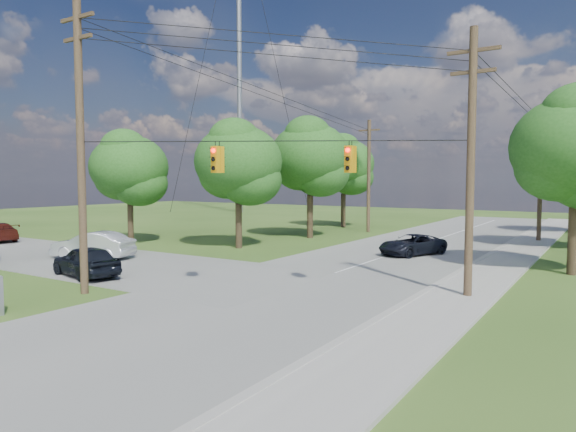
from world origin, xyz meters
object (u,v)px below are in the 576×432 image
Objects in this scene: pole_north_e at (541,174)px; pole_north_w at (369,175)px; car_cross_silver at (93,245)px; pole_sw at (81,141)px; pole_ne at (471,159)px; car_main_north at (412,245)px; car_cross_dark at (86,261)px.

pole_north_e is 13.90m from pole_north_w.
pole_north_e is 31.90m from car_cross_silver.
pole_north_w is (-0.40, 29.60, -1.10)m from pole_sw.
pole_ne is at bearing 76.22° from car_cross_silver.
car_cross_silver is at bearing -175.88° from pole_ne.
pole_north_e is 13.92m from car_main_north.
car_main_north is at bearing 156.50° from car_cross_dark.
car_main_north is (-5.73, 10.13, -4.80)m from pole_ne.
car_main_north is (7.77, 17.73, -5.56)m from pole_sw.
pole_sw is 15.51m from pole_ne.
car_main_north is at bearing -55.48° from pole_north_w.
pole_sw reaches higher than pole_ne.
pole_north_w is 24.98m from car_cross_silver.
pole_sw is 29.62m from pole_north_w.
pole_north_e reaches higher than car_main_north.
pole_north_e is (13.50, 29.60, -1.10)m from pole_sw.
pole_sw is at bearing -150.62° from pole_ne.
pole_north_e is 2.27× the size of car_cross_dark.
car_main_north is (-5.73, -11.87, -4.47)m from pole_north_e.
car_cross_dark is 0.97× the size of car_main_north.
pole_sw is at bearing 64.71° from car_cross_dark.
pole_ne is at bearing -90.00° from pole_north_e.
pole_north_e is at bearing 120.18° from car_cross_silver.
pole_north_e reaches higher than car_cross_dark.
pole_north_e reaches higher than car_cross_silver.
pole_ne is 26.03m from pole_north_w.
pole_north_w is at bearing 145.04° from car_cross_silver.
car_cross_dark is 0.91× the size of car_cross_silver.
pole_north_w is at bearing -174.00° from car_cross_dark.
pole_sw reaches higher than pole_north_w.
pole_sw reaches higher than pole_north_e.
car_cross_dark is at bearing 143.13° from pole_sw.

